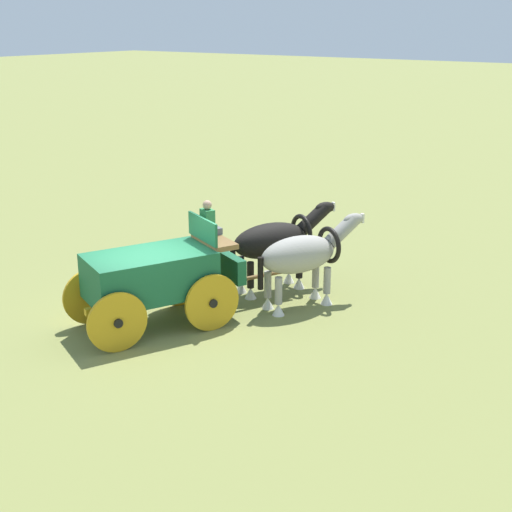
% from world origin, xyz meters
% --- Properties ---
extents(ground_plane, '(220.00, 220.00, 0.00)m').
position_xyz_m(ground_plane, '(0.00, 0.00, 0.00)').
color(ground_plane, olive).
extents(show_wagon, '(5.70, 3.25, 2.74)m').
position_xyz_m(show_wagon, '(0.13, -0.05, 1.23)').
color(show_wagon, '#195B38').
rests_on(show_wagon, ground).
extents(draft_horse_near, '(3.03, 1.78, 2.18)m').
position_xyz_m(draft_horse_near, '(3.70, -0.94, 1.32)').
color(draft_horse_near, black).
rests_on(draft_horse_near, ground).
extents(draft_horse_off, '(2.95, 1.74, 2.17)m').
position_xyz_m(draft_horse_off, '(3.17, -2.12, 1.31)').
color(draft_horse_off, '#9E998E').
rests_on(draft_horse_off, ground).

